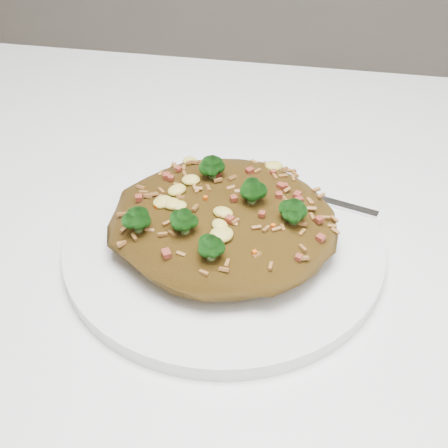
{
  "coord_description": "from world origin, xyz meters",
  "views": [
    {
      "loc": [
        0.17,
        -0.34,
        1.12
      ],
      "look_at": [
        0.11,
        0.05,
        0.78
      ],
      "focal_mm": 50.0,
      "sensor_mm": 36.0,
      "label": 1
    }
  ],
  "objects_px": {
    "plate": "(224,243)",
    "fried_rice": "(224,215)",
    "dining_table": "(104,340)",
    "fork": "(300,193)"
  },
  "relations": [
    {
      "from": "dining_table",
      "to": "fork",
      "type": "relative_size",
      "value": 7.49
    },
    {
      "from": "dining_table",
      "to": "fried_rice",
      "type": "bearing_deg",
      "value": 23.17
    },
    {
      "from": "dining_table",
      "to": "fork",
      "type": "height_order",
      "value": "fork"
    },
    {
      "from": "plate",
      "to": "fried_rice",
      "type": "distance_m",
      "value": 0.03
    },
    {
      "from": "fried_rice",
      "to": "dining_table",
      "type": "bearing_deg",
      "value": -156.83
    },
    {
      "from": "plate",
      "to": "fried_rice",
      "type": "height_order",
      "value": "fried_rice"
    },
    {
      "from": "dining_table",
      "to": "plate",
      "type": "bearing_deg",
      "value": 23.4
    },
    {
      "from": "dining_table",
      "to": "fried_rice",
      "type": "relative_size",
      "value": 6.28
    },
    {
      "from": "plate",
      "to": "fried_rice",
      "type": "bearing_deg",
      "value": -105.71
    },
    {
      "from": "dining_table",
      "to": "fork",
      "type": "bearing_deg",
      "value": 34.74
    }
  ]
}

